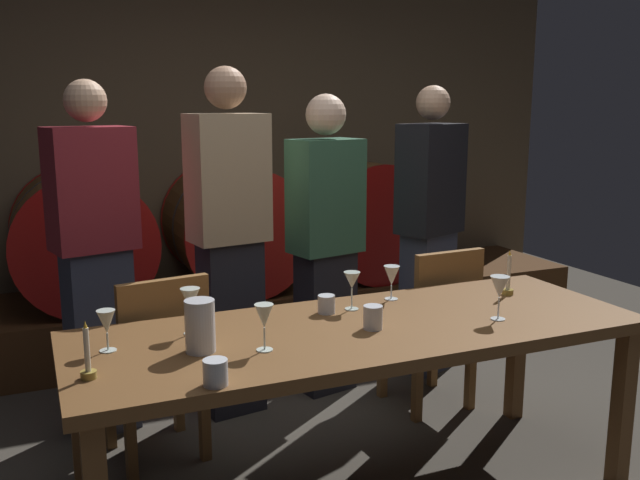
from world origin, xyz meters
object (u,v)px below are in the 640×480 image
wine_barrel_center (234,227)px  guest_far_right (429,229)px  candle_right (508,282)px  wine_barrel_left (81,238)px  pitcher (200,326)px  cup_center (326,304)px  wine_barrel_right (359,218)px  chair_left (158,359)px  wine_glass_right (392,277)px  candle_left (88,363)px  wine_glass_far_left (106,323)px  cup_left (215,372)px  chair_right (435,320)px  wine_glass_center_right (352,281)px  guest_center_right (326,242)px  wine_glass_far_right (500,288)px  dining_table (362,343)px  cup_right (373,317)px  guest_far_left (96,258)px  guest_center_left (229,241)px  wine_glass_center_left (264,317)px

wine_barrel_center → guest_far_right: size_ratio=0.50×
wine_barrel_center → candle_right: wine_barrel_center is taller
wine_barrel_left → candle_right: 2.63m
pitcher → cup_center: (0.60, 0.24, -0.06)m
wine_barrel_right → chair_left: size_ratio=0.96×
candle_right → wine_glass_right: candle_right is taller
candle_left → candle_right: size_ratio=0.92×
wine_glass_far_left → cup_left: bearing=-58.4°
pitcher → cup_left: bearing=-95.1°
chair_left → cup_center: bearing=139.6°
chair_right → pitcher: pitcher is taller
guest_far_right → cup_left: size_ratio=20.24×
wine_barrel_right → wine_glass_right: wine_barrel_right is taller
wine_glass_center_right → cup_center: wine_glass_center_right is taller
guest_center_right → wine_glass_far_left: size_ratio=10.94×
wine_glass_far_right → wine_glass_right: bearing=121.1°
wine_barrel_left → wine_glass_center_right: (0.96, -1.91, 0.08)m
dining_table → pitcher: 0.68m
chair_left → cup_right: (0.73, -0.66, 0.30)m
guest_center_right → candle_left: bearing=29.2°
chair_right → guest_center_right: guest_center_right is taller
candle_right → cup_right: candle_right is taller
dining_table → guest_far_right: size_ratio=1.34×
dining_table → wine_glass_right: (0.29, 0.28, 0.18)m
guest_far_right → wine_glass_far_right: (-0.44, -1.24, -0.00)m
wine_barrel_left → wine_barrel_center: 0.99m
guest_far_left → cup_center: bearing=122.0°
wine_barrel_right → guest_center_right: (-0.73, -1.05, 0.07)m
guest_center_right → candle_right: bearing=106.6°
pitcher → guest_center_left: bearing=68.8°
chair_left → wine_glass_center_left: size_ratio=5.12×
guest_center_left → cup_right: (0.28, -1.05, -0.13)m
guest_center_right → chair_left: bearing=12.1°
wine_barrel_right → cup_left: 3.01m
candle_right → cup_left: candle_right is taller
chair_right → guest_far_right: bearing=-120.6°
wine_glass_far_left → wine_glass_far_right: size_ratio=0.83×
wine_glass_center_right → cup_right: (-0.04, -0.27, -0.08)m
guest_center_left → pitcher: 1.11m
guest_far_left → pitcher: (0.25, -1.07, -0.05)m
wine_glass_far_left → pitcher: bearing=-23.8°
wine_barrel_center → wine_glass_center_left: (-0.53, -2.24, 0.08)m
cup_right → wine_glass_far_right: bearing=-10.1°
guest_center_left → wine_glass_far_left: (-0.71, -0.90, -0.08)m
wine_barrel_center → candle_left: (-1.14, -2.26, 0.01)m
wine_glass_right → cup_center: 0.37m
guest_center_left → wine_glass_center_left: guest_center_left is taller
candle_right → wine_glass_center_left: (-1.27, -0.25, 0.06)m
wine_barrel_left → wine_glass_far_right: 2.69m
guest_center_left → cup_left: 1.42m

